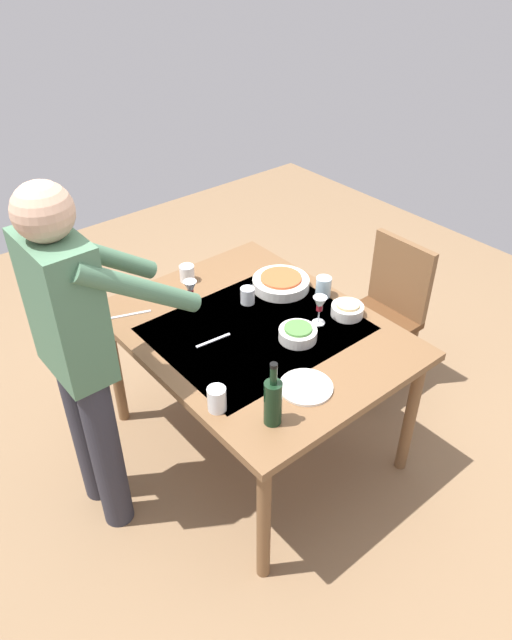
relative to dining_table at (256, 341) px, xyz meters
name	(u,v)px	position (x,y,z in m)	size (l,w,h in m)	color
ground_plane	(256,440)	(0.00, 0.00, -0.70)	(6.00, 6.00, 0.00)	#846647
dining_table	(256,341)	(0.00, 0.00, 0.00)	(1.39, 1.09, 0.77)	brown
chair_near	(386,306)	(-0.06, -0.93, -0.17)	(0.40, 0.40, 0.91)	#523019
person_server	(79,350)	(0.15, 0.81, 0.26)	(0.42, 0.61, 1.69)	#2D2D38
wine_bottle	(273,401)	(-0.52, 0.34, 0.18)	(0.07, 0.07, 0.30)	black
wine_glass_left	(190,289)	(0.35, 0.13, 0.18)	(0.07, 0.07, 0.15)	white
wine_glass_right	(320,305)	(-0.16, -0.26, 0.18)	(0.07, 0.07, 0.15)	white
water_cup_near_left	(187,273)	(0.57, 0.01, 0.12)	(0.08, 0.08, 0.09)	silver
water_cup_near_right	(217,399)	(-0.32, 0.47, 0.13)	(0.08, 0.08, 0.11)	silver
water_cup_far_left	(323,287)	(0.00, -0.45, 0.13)	(0.08, 0.08, 0.11)	silver
water_cup_far_right	(248,296)	(0.20, -0.11, 0.12)	(0.07, 0.07, 0.09)	silver
serving_bowl_pasta	(281,282)	(0.20, -0.33, 0.11)	(0.30, 0.30, 0.07)	white
side_bowl_salad	(298,333)	(-0.19, -0.10, 0.11)	(0.18, 0.18, 0.07)	white
side_bowl_bread	(347,309)	(-0.20, -0.42, 0.11)	(0.16, 0.16, 0.07)	white
dinner_plate_near	(306,387)	(-0.46, 0.11, 0.08)	(0.23, 0.23, 0.01)	white
table_knife	(131,314)	(0.48, 0.41, 0.08)	(0.01, 0.20, 0.01)	silver
table_fork	(213,340)	(0.05, 0.22, 0.08)	(0.01, 0.18, 0.01)	silver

